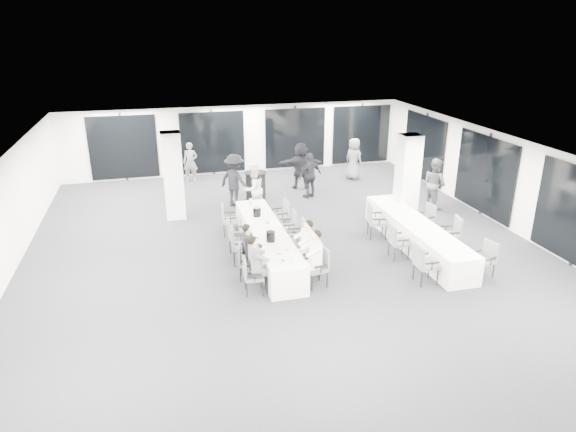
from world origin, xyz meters
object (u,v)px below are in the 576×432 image
object	(u,v)px
standing_guest_c	(235,177)
ice_bucket_far	(257,212)
chair_side_left_far	(374,219)
standing_guest_b	(254,186)
standing_guest_e	(354,156)
standing_guest_d	(310,172)
chair_main_right_mid	(299,235)
cocktail_table	(256,187)
chair_main_left_second	(245,260)
standing_guest_g	(190,160)
chair_main_right_near	(319,264)
chair_side_left_mid	(397,240)
chair_main_left_mid	(238,243)
banquet_table_side	(416,235)
chair_main_right_far	(282,213)
chair_side_right_far	(427,217)
ice_bucket_near	(271,236)
chair_main_left_fourth	(234,233)
chair_side_right_near	(486,257)
standing_guest_f	(301,163)
chair_main_left_near	(251,274)
standing_guest_h	(435,180)
chair_side_right_mid	(452,232)
banquet_table_main	(267,242)
chair_side_left_near	(423,262)
chair_main_right_second	(311,252)
chair_main_right_fourth	(290,224)
chair_main_left_far	(227,218)

from	to	relation	value
standing_guest_c	ice_bucket_far	world-z (taller)	standing_guest_c
chair_side_left_far	standing_guest_b	xyz separation A→B (m)	(-2.99, 3.02, 0.32)
standing_guest_e	standing_guest_d	bearing A→B (deg)	98.45
standing_guest_c	chair_main_right_mid	bearing A→B (deg)	150.30
cocktail_table	chair_main_right_mid	size ratio (longest dim) A/B	1.10
chair_main_left_second	standing_guest_g	size ratio (longest dim) A/B	0.50
chair_main_right_near	chair_main_right_mid	xyz separation A→B (m)	(0.00, 1.82, 0.02)
chair_side_left_mid	standing_guest_c	size ratio (longest dim) A/B	0.45
chair_side_left_mid	ice_bucket_far	distance (m)	3.98
chair_main_left_mid	chair_main_right_mid	xyz separation A→B (m)	(1.68, 0.16, -0.02)
banquet_table_side	chair_side_left_mid	bearing A→B (deg)	-150.41
chair_main_right_far	standing_guest_e	bearing A→B (deg)	-47.14
chair_side_right_far	ice_bucket_near	world-z (taller)	ice_bucket_near
chair_main_left_fourth	chair_side_right_near	bearing A→B (deg)	68.33
standing_guest_f	standing_guest_g	size ratio (longest dim) A/B	1.14
chair_main_right_mid	chair_side_left_far	distance (m)	2.52
chair_main_left_mid	chair_side_right_near	distance (m)	6.22
standing_guest_c	chair_main_right_far	bearing A→B (deg)	159.23
chair_main_left_near	standing_guest_h	xyz separation A→B (m)	(7.15, 4.35, 0.46)
chair_main_right_near	ice_bucket_near	size ratio (longest dim) A/B	3.66
cocktail_table	chair_main_right_mid	distance (m)	4.59
banquet_table_side	standing_guest_f	bearing A→B (deg)	104.51
chair_main_left_fourth	chair_side_right_mid	distance (m)	5.99
chair_side_right_far	standing_guest_b	xyz separation A→B (m)	(-4.65, 3.09, 0.40)
standing_guest_h	banquet_table_side	bearing A→B (deg)	132.59
banquet_table_main	ice_bucket_far	xyz separation A→B (m)	(-0.06, 1.07, 0.51)
standing_guest_e	ice_bucket_far	bearing A→B (deg)	107.17
chair_main_left_mid	chair_side_left_near	bearing A→B (deg)	67.58
chair_main_right_mid	chair_side_left_near	xyz separation A→B (m)	(2.45, -2.35, -0.01)
chair_side_left_near	chair_side_left_far	distance (m)	2.92
banquet_table_side	chair_main_right_mid	distance (m)	3.32
chair_main_left_near	standing_guest_e	world-z (taller)	standing_guest_e
standing_guest_e	cocktail_table	bearing A→B (deg)	83.88
banquet_table_side	chair_main_right_second	world-z (taller)	chair_main_right_second
standing_guest_h	cocktail_table	bearing A→B (deg)	59.84
standing_guest_e	banquet_table_side	bearing A→B (deg)	144.43
chair_side_right_near	ice_bucket_far	size ratio (longest dim) A/B	3.48
chair_side_right_mid	standing_guest_g	world-z (taller)	standing_guest_g
chair_main_right_fourth	chair_side_left_near	xyz separation A→B (m)	(2.46, -3.26, 0.04)
banquet_table_side	standing_guest_d	xyz separation A→B (m)	(-1.58, 5.01, 0.56)
chair_main_right_fourth	chair_side_left_near	bearing A→B (deg)	-139.51
chair_main_left_far	chair_side_right_near	size ratio (longest dim) A/B	1.02
chair_main_left_near	chair_main_right_mid	xyz separation A→B (m)	(1.66, 1.81, 0.06)
chair_main_right_far	ice_bucket_near	distance (m)	2.66
chair_side_left_near	standing_guest_e	world-z (taller)	standing_guest_e
chair_main_left_far	standing_guest_c	distance (m)	2.62
standing_guest_b	chair_main_right_fourth	bearing A→B (deg)	74.90
standing_guest_c	standing_guest_h	distance (m)	6.78
cocktail_table	chair_side_left_far	bearing A→B (deg)	-55.72
chair_side_left_near	standing_guest_b	bearing A→B (deg)	-153.01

